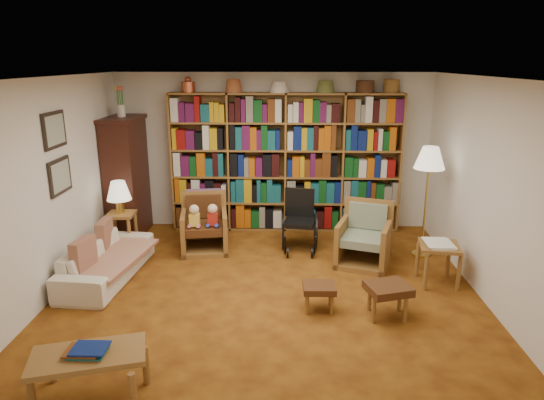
{
  "coord_description": "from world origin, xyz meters",
  "views": [
    {
      "loc": [
        0.2,
        -5.23,
        2.68
      ],
      "look_at": [
        0.04,
        0.6,
        0.99
      ],
      "focal_mm": 32.0,
      "sensor_mm": 36.0,
      "label": 1
    }
  ],
  "objects_px": {
    "wheelchair": "(300,222)",
    "side_table_papers": "(439,251)",
    "floor_lamp": "(429,162)",
    "footstool_a": "(319,289)",
    "armchair_sage": "(363,240)",
    "armchair_leather": "(205,226)",
    "coffee_table": "(89,359)",
    "sofa": "(107,261)",
    "side_table_lamp": "(122,224)",
    "footstool_b": "(388,291)"
  },
  "relations": [
    {
      "from": "armchair_leather",
      "to": "footstool_b",
      "type": "xyz_separation_m",
      "value": [
        2.27,
        -1.92,
        -0.04
      ]
    },
    {
      "from": "sofa",
      "to": "footstool_a",
      "type": "bearing_deg",
      "value": -100.85
    },
    {
      "from": "wheelchair",
      "to": "side_table_papers",
      "type": "relative_size",
      "value": 1.62
    },
    {
      "from": "footstool_b",
      "to": "coffee_table",
      "type": "height_order",
      "value": "coffee_table"
    },
    {
      "from": "floor_lamp",
      "to": "coffee_table",
      "type": "distance_m",
      "value": 4.82
    },
    {
      "from": "footstool_b",
      "to": "side_table_papers",
      "type": "bearing_deg",
      "value": 47.04
    },
    {
      "from": "side_table_lamp",
      "to": "footstool_a",
      "type": "bearing_deg",
      "value": -31.38
    },
    {
      "from": "footstool_a",
      "to": "side_table_papers",
      "type": "bearing_deg",
      "value": 25.3
    },
    {
      "from": "sofa",
      "to": "side_table_lamp",
      "type": "relative_size",
      "value": 2.87
    },
    {
      "from": "armchair_sage",
      "to": "footstool_a",
      "type": "xyz_separation_m",
      "value": [
        -0.68,
        -1.37,
        -0.07
      ]
    },
    {
      "from": "armchair_leather",
      "to": "footstool_a",
      "type": "distance_m",
      "value": 2.37
    },
    {
      "from": "armchair_leather",
      "to": "wheelchair",
      "type": "distance_m",
      "value": 1.38
    },
    {
      "from": "side_table_lamp",
      "to": "footstool_b",
      "type": "bearing_deg",
      "value": -27.44
    },
    {
      "from": "sofa",
      "to": "footstool_b",
      "type": "relative_size",
      "value": 3.11
    },
    {
      "from": "floor_lamp",
      "to": "footstool_b",
      "type": "xyz_separation_m",
      "value": [
        -0.84,
        -1.75,
        -1.04
      ]
    },
    {
      "from": "armchair_sage",
      "to": "footstool_a",
      "type": "distance_m",
      "value": 1.53
    },
    {
      "from": "armchair_leather",
      "to": "coffee_table",
      "type": "bearing_deg",
      "value": -97.21
    },
    {
      "from": "footstool_a",
      "to": "coffee_table",
      "type": "height_order",
      "value": "coffee_table"
    },
    {
      "from": "wheelchair",
      "to": "armchair_sage",
      "type": "bearing_deg",
      "value": -28.69
    },
    {
      "from": "wheelchair",
      "to": "sofa",
      "type": "bearing_deg",
      "value": -156.05
    },
    {
      "from": "armchair_sage",
      "to": "coffee_table",
      "type": "distance_m",
      "value": 3.9
    },
    {
      "from": "side_table_papers",
      "to": "footstool_b",
      "type": "xyz_separation_m",
      "value": [
        -0.78,
        -0.84,
        -0.12
      ]
    },
    {
      "from": "side_table_papers",
      "to": "coffee_table",
      "type": "distance_m",
      "value": 4.12
    },
    {
      "from": "sofa",
      "to": "armchair_leather",
      "type": "distance_m",
      "value": 1.52
    },
    {
      "from": "footstool_b",
      "to": "coffee_table",
      "type": "bearing_deg",
      "value": -152.92
    },
    {
      "from": "armchair_leather",
      "to": "side_table_papers",
      "type": "bearing_deg",
      "value": -19.53
    },
    {
      "from": "sofa",
      "to": "footstool_b",
      "type": "xyz_separation_m",
      "value": [
        3.36,
        -0.87,
        0.07
      ]
    },
    {
      "from": "wheelchair",
      "to": "side_table_papers",
      "type": "height_order",
      "value": "wheelchair"
    },
    {
      "from": "side_table_lamp",
      "to": "footstool_a",
      "type": "distance_m",
      "value": 3.21
    },
    {
      "from": "floor_lamp",
      "to": "coffee_table",
      "type": "xyz_separation_m",
      "value": [
        -3.53,
        -3.13,
        -1.0
      ]
    },
    {
      "from": "wheelchair",
      "to": "floor_lamp",
      "type": "relative_size",
      "value": 0.56
    },
    {
      "from": "wheelchair",
      "to": "side_table_papers",
      "type": "distance_m",
      "value": 2.02
    },
    {
      "from": "floor_lamp",
      "to": "footstool_a",
      "type": "relative_size",
      "value": 4.32
    },
    {
      "from": "sofa",
      "to": "footstool_b",
      "type": "height_order",
      "value": "sofa"
    },
    {
      "from": "footstool_a",
      "to": "wheelchair",
      "type": "bearing_deg",
      "value": 95.35
    },
    {
      "from": "armchair_leather",
      "to": "footstool_a",
      "type": "height_order",
      "value": "armchair_leather"
    },
    {
      "from": "armchair_leather",
      "to": "wheelchair",
      "type": "xyz_separation_m",
      "value": [
        1.38,
        0.04,
        0.06
      ]
    },
    {
      "from": "wheelchair",
      "to": "floor_lamp",
      "type": "height_order",
      "value": "floor_lamp"
    },
    {
      "from": "sofa",
      "to": "floor_lamp",
      "type": "xyz_separation_m",
      "value": [
        4.2,
        0.88,
        1.11
      ]
    },
    {
      "from": "sofa",
      "to": "armchair_leather",
      "type": "bearing_deg",
      "value": -41.05
    },
    {
      "from": "side_table_papers",
      "to": "armchair_sage",
      "type": "bearing_deg",
      "value": 141.52
    },
    {
      "from": "footstool_b",
      "to": "floor_lamp",
      "type": "bearing_deg",
      "value": 64.37
    },
    {
      "from": "footstool_a",
      "to": "armchair_sage",
      "type": "bearing_deg",
      "value": 63.64
    },
    {
      "from": "armchair_sage",
      "to": "footstool_b",
      "type": "distance_m",
      "value": 1.5
    },
    {
      "from": "armchair_sage",
      "to": "footstool_a",
      "type": "height_order",
      "value": "armchair_sage"
    },
    {
      "from": "footstool_a",
      "to": "footstool_b",
      "type": "distance_m",
      "value": 0.74
    },
    {
      "from": "side_table_papers",
      "to": "footstool_b",
      "type": "bearing_deg",
      "value": -132.96
    },
    {
      "from": "side_table_lamp",
      "to": "wheelchair",
      "type": "distance_m",
      "value": 2.57
    },
    {
      "from": "sofa",
      "to": "armchair_sage",
      "type": "height_order",
      "value": "armchair_sage"
    },
    {
      "from": "armchair_leather",
      "to": "floor_lamp",
      "type": "height_order",
      "value": "floor_lamp"
    }
  ]
}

